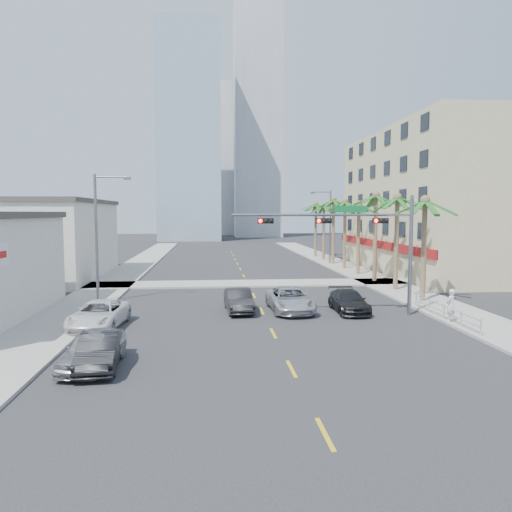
{
  "coord_description": "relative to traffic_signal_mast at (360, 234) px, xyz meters",
  "views": [
    {
      "loc": [
        -3.21,
        -21.58,
        6.35
      ],
      "look_at": [
        -0.3,
        10.84,
        3.5
      ],
      "focal_mm": 35.0,
      "sensor_mm": 36.0,
      "label": 1
    }
  ],
  "objects": [
    {
      "name": "ground",
      "position": [
        -5.78,
        -7.95,
        -5.06
      ],
      "size": [
        260.0,
        260.0,
        0.0
      ],
      "primitive_type": "plane",
      "color": "#262628",
      "rests_on": "ground"
    },
    {
      "name": "palm_tree_5",
      "position": [
        5.82,
        30.05,
        2.72
      ],
      "size": [
        4.8,
        4.8,
        8.52
      ],
      "color": "brown",
      "rests_on": "ground"
    },
    {
      "name": "palm_tree_7",
      "position": [
        5.82,
        40.45,
        2.37
      ],
      "size": [
        4.8,
        4.8,
        8.16
      ],
      "color": "brown",
      "rests_on": "ground"
    },
    {
      "name": "car_parked_near",
      "position": [
        -13.85,
        -9.04,
        -4.28
      ],
      "size": [
        2.3,
        4.74,
        1.56
      ],
      "primitive_type": "imported",
      "rotation": [
        0.0,
        0.0,
        -0.1
      ],
      "color": "#ACADB1",
      "rests_on": "ground"
    },
    {
      "name": "tower_far_right",
      "position": [
        3.22,
        102.05,
        24.94
      ],
      "size": [
        12.0,
        12.0,
        60.0
      ],
      "primitive_type": "cube",
      "color": "#ADADB2",
      "rests_on": "ground"
    },
    {
      "name": "guardrail",
      "position": [
        4.52,
        -1.95,
        -4.39
      ],
      "size": [
        0.08,
        8.08,
        1.0
      ],
      "color": "silver",
      "rests_on": "ground"
    },
    {
      "name": "car_lane_center",
      "position": [
        -3.99,
        1.76,
        -4.3
      ],
      "size": [
        2.71,
        5.58,
        1.53
      ],
      "primitive_type": "imported",
      "rotation": [
        0.0,
        0.0,
        0.03
      ],
      "color": "silver",
      "rests_on": "ground"
    },
    {
      "name": "building_right",
      "position": [
        16.21,
        22.05,
        2.43
      ],
      "size": [
        15.25,
        28.0,
        15.0
      ],
      "color": "#BEB186",
      "rests_on": "ground"
    },
    {
      "name": "palm_tree_0",
      "position": [
        5.82,
        4.05,
        2.02
      ],
      "size": [
        4.8,
        4.8,
        7.8
      ],
      "color": "brown",
      "rests_on": "ground"
    },
    {
      "name": "palm_tree_4",
      "position": [
        5.82,
        24.85,
        2.37
      ],
      "size": [
        4.8,
        4.8,
        8.16
      ],
      "color": "brown",
      "rests_on": "ground"
    },
    {
      "name": "traffic_signal_mast",
      "position": [
        0.0,
        0.0,
        0.0
      ],
      "size": [
        11.12,
        0.54,
        7.2
      ],
      "color": "slate",
      "rests_on": "ground"
    },
    {
      "name": "sidewalk_cross",
      "position": [
        -5.78,
        14.05,
        -4.99
      ],
      "size": [
        80.0,
        4.0,
        0.15
      ],
      "primitive_type": "cube",
      "color": "gray",
      "rests_on": "ground"
    },
    {
      "name": "car_parked_mid",
      "position": [
        -13.58,
        -9.16,
        -4.35
      ],
      "size": [
        1.9,
        4.46,
        1.43
      ],
      "primitive_type": "imported",
      "rotation": [
        0.0,
        0.0,
        0.09
      ],
      "color": "black",
      "rests_on": "ground"
    },
    {
      "name": "building_left_far",
      "position": [
        -25.28,
        20.05,
        -1.46
      ],
      "size": [
        11.0,
        18.0,
        7.2
      ],
      "primitive_type": "cube",
      "color": "beige",
      "rests_on": "ground"
    },
    {
      "name": "tower_far_left",
      "position": [
        -13.78,
        87.05,
        18.94
      ],
      "size": [
        14.0,
        14.0,
        48.0
      ],
      "primitive_type": "cube",
      "color": "#99B2C6",
      "rests_on": "ground"
    },
    {
      "name": "pedestrian",
      "position": [
        4.52,
        -2.71,
        -3.97
      ],
      "size": [
        0.82,
        0.77,
        1.88
      ],
      "primitive_type": "imported",
      "rotation": [
        0.0,
        0.0,
        3.78
      ],
      "color": "silver",
      "rests_on": "sidewalk_right"
    },
    {
      "name": "streetlight_left",
      "position": [
        -16.78,
        6.05,
        -0.0
      ],
      "size": [
        2.55,
        0.25,
        9.0
      ],
      "color": "slate",
      "rests_on": "ground"
    },
    {
      "name": "car_parked_far",
      "position": [
        -15.18,
        -1.85,
        -4.32
      ],
      "size": [
        2.9,
        5.52,
        1.48
      ],
      "primitive_type": "imported",
      "rotation": [
        0.0,
        0.0,
        -0.08
      ],
      "color": "silver",
      "rests_on": "ground"
    },
    {
      "name": "tower_far_center",
      "position": [
        -8.78,
        117.05,
        15.94
      ],
      "size": [
        16.0,
        16.0,
        42.0
      ],
      "primitive_type": "cube",
      "color": "#ADADB2",
      "rests_on": "ground"
    },
    {
      "name": "palm_tree_6",
      "position": [
        5.82,
        35.25,
        2.02
      ],
      "size": [
        4.8,
        4.8,
        7.8
      ],
      "color": "brown",
      "rests_on": "ground"
    },
    {
      "name": "car_lane_left",
      "position": [
        -7.28,
        1.96,
        -4.33
      ],
      "size": [
        1.84,
        4.55,
        1.47
      ],
      "primitive_type": "imported",
      "rotation": [
        0.0,
        0.0,
        0.07
      ],
      "color": "black",
      "rests_on": "ground"
    },
    {
      "name": "sidewalk_right",
      "position": [
        6.22,
        12.05,
        -4.99
      ],
      "size": [
        4.0,
        120.0,
        0.15
      ],
      "primitive_type": "cube",
      "color": "gray",
      "rests_on": "ground"
    },
    {
      "name": "palm_tree_2",
      "position": [
        5.82,
        14.45,
        2.72
      ],
      "size": [
        4.8,
        4.8,
        8.52
      ],
      "color": "brown",
      "rests_on": "ground"
    },
    {
      "name": "streetlight_right",
      "position": [
        5.21,
        30.05,
        -0.0
      ],
      "size": [
        2.55,
        0.25,
        9.0
      ],
      "color": "slate",
      "rests_on": "ground"
    },
    {
      "name": "palm_tree_3",
      "position": [
        5.82,
        19.65,
        2.02
      ],
      "size": [
        4.8,
        4.8,
        7.8
      ],
      "color": "brown",
      "rests_on": "ground"
    },
    {
      "name": "palm_tree_1",
      "position": [
        5.82,
        9.25,
        2.37
      ],
      "size": [
        4.8,
        4.8,
        8.16
      ],
      "color": "brown",
      "rests_on": "ground"
    },
    {
      "name": "car_lane_right",
      "position": [
        -0.28,
        1.24,
        -4.37
      ],
      "size": [
        1.98,
        4.77,
        1.38
      ],
      "primitive_type": "imported",
      "rotation": [
        0.0,
        0.0,
        -0.01
      ],
      "color": "black",
      "rests_on": "ground"
    },
    {
      "name": "sidewalk_left",
      "position": [
        -17.78,
        12.05,
        -4.99
      ],
      "size": [
        4.0,
        120.0,
        0.15
      ],
      "primitive_type": "cube",
      "color": "gray",
      "rests_on": "ground"
    }
  ]
}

